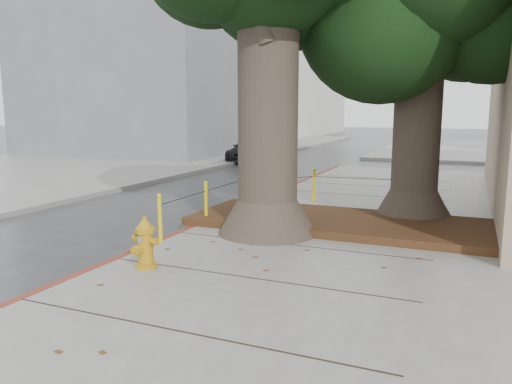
# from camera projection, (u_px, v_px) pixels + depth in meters

# --- Properties ---
(ground) EXTENTS (140.00, 140.00, 0.00)m
(ground) POSITION_uv_depth(u_px,v_px,m) (220.00, 283.00, 7.74)
(ground) COLOR #28282B
(ground) RESTS_ON ground
(sidewalk_opposite) EXTENTS (14.00, 60.00, 0.15)m
(sidewalk_opposite) POSITION_uv_depth(u_px,v_px,m) (45.00, 168.00, 22.26)
(sidewalk_opposite) COLOR slate
(sidewalk_opposite) RESTS_ON ground
(curb_red) EXTENTS (0.14, 26.00, 0.16)m
(curb_red) POSITION_uv_depth(u_px,v_px,m) (191.00, 230.00, 10.77)
(curb_red) COLOR maroon
(curb_red) RESTS_ON ground
(planter_bed) EXTENTS (6.40, 2.60, 0.16)m
(planter_bed) POSITION_uv_depth(u_px,v_px,m) (339.00, 222.00, 10.88)
(planter_bed) COLOR black
(planter_bed) RESTS_ON sidewalk_main
(building_far_grey) EXTENTS (12.00, 16.00, 12.00)m
(building_far_grey) POSITION_uv_depth(u_px,v_px,m) (170.00, 58.00, 32.55)
(building_far_grey) COLOR slate
(building_far_grey) RESTS_ON ground
(building_far_white) EXTENTS (12.00, 18.00, 15.00)m
(building_far_white) POSITION_uv_depth(u_px,v_px,m) (271.00, 64.00, 53.92)
(building_far_white) COLOR silver
(building_far_white) RESTS_ON ground
(bollard_ring) EXTENTS (3.79, 5.39, 0.95)m
(bollard_ring) POSITION_uv_depth(u_px,v_px,m) (272.00, 194.00, 11.93)
(bollard_ring) COLOR #DBC50C
(bollard_ring) RESTS_ON sidewalk_main
(fire_hydrant) EXTENTS (0.45, 0.42, 0.84)m
(fire_hydrant) POSITION_uv_depth(u_px,v_px,m) (145.00, 243.00, 7.93)
(fire_hydrant) COLOR #C58E14
(fire_hydrant) RESTS_ON sidewalk_main
(car_dark) EXTENTS (2.10, 4.32, 1.21)m
(car_dark) POSITION_uv_depth(u_px,v_px,m) (251.00, 150.00, 25.83)
(car_dark) COLOR black
(car_dark) RESTS_ON ground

